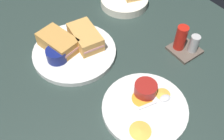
{
  "coord_description": "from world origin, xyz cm",
  "views": [
    {
      "loc": [
        48.71,
        -28.37,
        62.18
      ],
      "look_at": [
        8.72,
        0.36,
        3.0
      ],
      "focal_mm": 41.66,
      "sensor_mm": 36.0,
      "label": 1
    }
  ],
  "objects_px": {
    "plate_chips_companion": "(145,108)",
    "condiment_caddy": "(185,43)",
    "sandwich_half_far": "(58,42)",
    "ramekin_light_gravy": "(146,89)",
    "spoon_by_gravy_ramekin": "(161,100)",
    "ramekin_dark_sauce": "(57,54)",
    "sandwich_half_near": "(85,37)",
    "spoon_by_dark_ramekin": "(73,51)",
    "plate_sandwich_main": "(75,52)"
  },
  "relations": [
    {
      "from": "plate_sandwich_main",
      "to": "ramekin_dark_sauce",
      "type": "relative_size",
      "value": 4.1
    },
    {
      "from": "plate_sandwich_main",
      "to": "condiment_caddy",
      "type": "xyz_separation_m",
      "value": [
        0.2,
        0.3,
        0.03
      ]
    },
    {
      "from": "sandwich_half_far",
      "to": "ramekin_dark_sauce",
      "type": "height_order",
      "value": "sandwich_half_far"
    },
    {
      "from": "spoon_by_dark_ramekin",
      "to": "ramekin_light_gravy",
      "type": "relative_size",
      "value": 1.56
    },
    {
      "from": "ramekin_dark_sauce",
      "to": "plate_chips_companion",
      "type": "xyz_separation_m",
      "value": [
        0.29,
        0.11,
        -0.03
      ]
    },
    {
      "from": "ramekin_light_gravy",
      "to": "sandwich_half_far",
      "type": "bearing_deg",
      "value": -159.65
    },
    {
      "from": "plate_sandwich_main",
      "to": "sandwich_half_near",
      "type": "xyz_separation_m",
      "value": [
        -0.01,
        0.05,
        0.03
      ]
    },
    {
      "from": "sandwich_half_near",
      "to": "spoon_by_dark_ramekin",
      "type": "bearing_deg",
      "value": -75.88
    },
    {
      "from": "plate_sandwich_main",
      "to": "condiment_caddy",
      "type": "height_order",
      "value": "condiment_caddy"
    },
    {
      "from": "condiment_caddy",
      "to": "sandwich_half_far",
      "type": "bearing_deg",
      "value": -125.26
    },
    {
      "from": "ramekin_dark_sauce",
      "to": "condiment_caddy",
      "type": "relative_size",
      "value": 0.7
    },
    {
      "from": "sandwich_half_near",
      "to": "sandwich_half_far",
      "type": "relative_size",
      "value": 0.97
    },
    {
      "from": "sandwich_half_near",
      "to": "plate_sandwich_main",
      "type": "bearing_deg",
      "value": -78.88
    },
    {
      "from": "spoon_by_gravy_ramekin",
      "to": "sandwich_half_near",
      "type": "bearing_deg",
      "value": -171.67
    },
    {
      "from": "sandwich_half_near",
      "to": "condiment_caddy",
      "type": "relative_size",
      "value": 1.47
    },
    {
      "from": "sandwich_half_far",
      "to": "ramekin_light_gravy",
      "type": "relative_size",
      "value": 2.29
    },
    {
      "from": "sandwich_half_far",
      "to": "ramekin_light_gravy",
      "type": "distance_m",
      "value": 0.32
    },
    {
      "from": "sandwich_half_near",
      "to": "plate_chips_companion",
      "type": "relative_size",
      "value": 0.59
    },
    {
      "from": "spoon_by_gravy_ramekin",
      "to": "sandwich_half_far",
      "type": "bearing_deg",
      "value": -159.28
    },
    {
      "from": "ramekin_dark_sauce",
      "to": "ramekin_light_gravy",
      "type": "relative_size",
      "value": 1.04
    },
    {
      "from": "spoon_by_dark_ramekin",
      "to": "ramekin_dark_sauce",
      "type": "bearing_deg",
      "value": -92.54
    },
    {
      "from": "sandwich_half_near",
      "to": "spoon_by_dark_ramekin",
      "type": "xyz_separation_m",
      "value": [
        0.01,
        -0.06,
        -0.02
      ]
    },
    {
      "from": "spoon_by_gravy_ramekin",
      "to": "spoon_by_dark_ramekin",
      "type": "bearing_deg",
      "value": -160.98
    },
    {
      "from": "condiment_caddy",
      "to": "spoon_by_dark_ramekin",
      "type": "bearing_deg",
      "value": -122.08
    },
    {
      "from": "sandwich_half_far",
      "to": "condiment_caddy",
      "type": "bearing_deg",
      "value": 54.74
    },
    {
      "from": "condiment_caddy",
      "to": "plate_sandwich_main",
      "type": "bearing_deg",
      "value": -123.33
    },
    {
      "from": "sandwich_half_near",
      "to": "spoon_by_gravy_ramekin",
      "type": "distance_m",
      "value": 0.32
    },
    {
      "from": "plate_chips_companion",
      "to": "ramekin_light_gravy",
      "type": "xyz_separation_m",
      "value": [
        -0.04,
        0.03,
        0.03
      ]
    },
    {
      "from": "ramekin_dark_sauce",
      "to": "condiment_caddy",
      "type": "distance_m",
      "value": 0.41
    },
    {
      "from": "sandwich_half_far",
      "to": "ramekin_light_gravy",
      "type": "height_order",
      "value": "sandwich_half_far"
    },
    {
      "from": "sandwich_half_far",
      "to": "plate_chips_companion",
      "type": "xyz_separation_m",
      "value": [
        0.34,
        0.08,
        -0.03
      ]
    },
    {
      "from": "sandwich_half_near",
      "to": "ramekin_dark_sauce",
      "type": "relative_size",
      "value": 2.12
    },
    {
      "from": "spoon_by_gravy_ramekin",
      "to": "ramekin_dark_sauce",
      "type": "bearing_deg",
      "value": -152.62
    },
    {
      "from": "sandwich_half_far",
      "to": "ramekin_dark_sauce",
      "type": "bearing_deg",
      "value": -33.41
    },
    {
      "from": "sandwich_half_near",
      "to": "ramekin_light_gravy",
      "type": "bearing_deg",
      "value": 5.7
    },
    {
      "from": "sandwich_half_far",
      "to": "condiment_caddy",
      "type": "relative_size",
      "value": 1.53
    },
    {
      "from": "plate_chips_companion",
      "to": "condiment_caddy",
      "type": "bearing_deg",
      "value": 111.77
    },
    {
      "from": "condiment_caddy",
      "to": "sandwich_half_near",
      "type": "bearing_deg",
      "value": -129.72
    },
    {
      "from": "plate_chips_companion",
      "to": "ramekin_dark_sauce",
      "type": "bearing_deg",
      "value": -159.7
    },
    {
      "from": "plate_sandwich_main",
      "to": "spoon_by_dark_ramekin",
      "type": "relative_size",
      "value": 2.73
    },
    {
      "from": "spoon_by_dark_ramekin",
      "to": "plate_sandwich_main",
      "type": "bearing_deg",
      "value": 122.33
    },
    {
      "from": "ramekin_dark_sauce",
      "to": "plate_sandwich_main",
      "type": "bearing_deg",
      "value": 92.12
    },
    {
      "from": "plate_chips_companion",
      "to": "condiment_caddy",
      "type": "relative_size",
      "value": 2.48
    },
    {
      "from": "spoon_by_dark_ramekin",
      "to": "spoon_by_gravy_ramekin",
      "type": "distance_m",
      "value": 0.32
    },
    {
      "from": "ramekin_dark_sauce",
      "to": "spoon_by_dark_ramekin",
      "type": "distance_m",
      "value": 0.06
    },
    {
      "from": "sandwich_half_near",
      "to": "ramekin_dark_sauce",
      "type": "distance_m",
      "value": 0.11
    },
    {
      "from": "plate_sandwich_main",
      "to": "sandwich_half_far",
      "type": "xyz_separation_m",
      "value": [
        -0.04,
        -0.03,
        0.03
      ]
    },
    {
      "from": "spoon_by_dark_ramekin",
      "to": "sandwich_half_far",
      "type": "bearing_deg",
      "value": -148.55
    },
    {
      "from": "spoon_by_dark_ramekin",
      "to": "plate_chips_companion",
      "type": "distance_m",
      "value": 0.3
    },
    {
      "from": "sandwich_half_near",
      "to": "ramekin_light_gravy",
      "type": "xyz_separation_m",
      "value": [
        0.27,
        0.03,
        -0.0
      ]
    }
  ]
}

